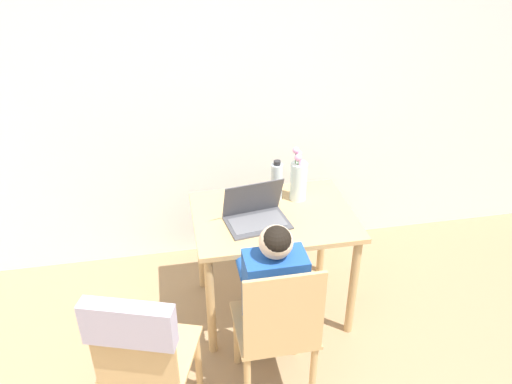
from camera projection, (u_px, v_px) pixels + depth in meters
wall_back at (220, 88)px, 3.26m from camera, size 6.40×0.05×2.50m
dining_table at (273, 230)px, 2.97m from camera, size 0.94×0.69×0.71m
chair_occupied at (277, 330)px, 2.47m from camera, size 0.40×0.40×0.89m
chair_spare at (140, 346)px, 2.19m from camera, size 0.51×0.53×0.90m
person_seated at (272, 287)px, 2.49m from camera, size 0.31×0.42×1.03m
laptop at (256, 213)px, 2.84m from camera, size 0.38×0.30×0.24m
flower_vase at (299, 178)px, 3.01m from camera, size 0.10×0.10×0.35m
water_bottle at (277, 181)px, 3.02m from camera, size 0.07×0.07×0.26m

